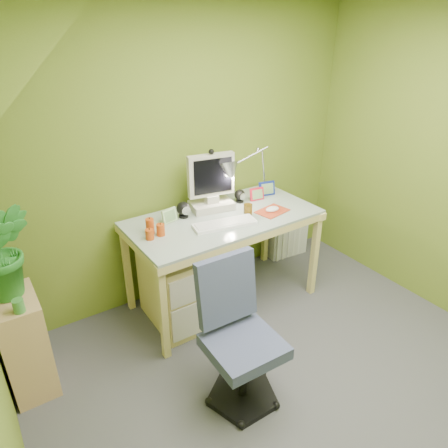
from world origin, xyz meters
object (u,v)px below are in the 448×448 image
desk (223,260)px  monitor (211,180)px  potted_plant (4,251)px  radiator (287,236)px  task_chair (244,345)px  side_ledge (25,344)px  desk_lamp (257,161)px

desk → monitor: 0.68m
potted_plant → radiator: (2.52, 0.35, -0.79)m
desk → task_chair: (-0.47, -0.94, 0.04)m
desk → side_ledge: 1.57m
desk → desk_lamp: desk_lamp is taller
desk → monitor: bearing=89.0°
task_chair → monitor: bearing=68.8°
desk → radiator: (0.98, 0.31, -0.20)m
desk_lamp → potted_plant: (-1.99, -0.22, -0.14)m
desk_lamp → radiator: desk_lamp is taller
radiator → task_chair: bearing=-133.9°
side_ledge → task_chair: size_ratio=0.79×
monitor → radiator: size_ratio=1.22×
desk_lamp → monitor: bearing=174.6°
potted_plant → task_chair: size_ratio=0.68×
desk_lamp → potted_plant: bearing=-179.2°
potted_plant → task_chair: potted_plant is taller
desk_lamp → radiator: (0.53, 0.13, -0.93)m
desk → side_ledge: size_ratio=2.16×
monitor → potted_plant: bearing=-162.3°
desk_lamp → radiator: bearing=8.4°
desk_lamp → desk: bearing=-163.6°
side_ledge → monitor: bearing=9.7°
side_ledge → potted_plant: size_ratio=1.16×
side_ledge → task_chair: bearing=-37.8°
monitor → radiator: (0.98, 0.13, -0.85)m
desk_lamp → potted_plant: 2.01m
monitor → desk_lamp: size_ratio=0.76×
side_ledge → potted_plant: (0.03, 0.05, 0.65)m
monitor → side_ledge: (-1.57, -0.27, -0.71)m
side_ledge → radiator: size_ratio=1.70×
desk_lamp → task_chair: 1.61m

